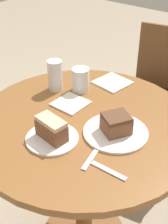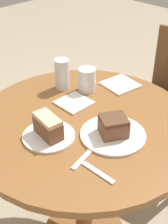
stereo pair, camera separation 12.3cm
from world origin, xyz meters
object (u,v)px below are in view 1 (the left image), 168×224
object	(u,v)px
plate_near	(116,132)
cake_slice_near	(116,124)
chair	(159,96)
glass_water	(81,81)
cake_slice_far	(51,129)
glass_lemonade	(55,77)
plate_far	(52,139)

from	to	relation	value
plate_near	cake_slice_near	bearing A→B (deg)	172.87
chair	plate_near	xyz separation A→B (m)	(0.17, -0.81, 0.29)
cake_slice_near	glass_water	bearing A→B (deg)	150.31
chair	cake_slice_far	xyz separation A→B (m)	(0.01, -0.98, 0.34)
plate_near	chair	bearing A→B (deg)	102.19
cake_slice_near	cake_slice_far	distance (m)	0.24
chair	glass_lemonade	world-z (taller)	glass_lemonade
glass_water	plate_near	bearing A→B (deg)	-29.69
plate_near	glass_lemonade	distance (m)	0.42
chair	cake_slice_far	size ratio (longest dim) A/B	6.89
glass_water	cake_slice_near	bearing A→B (deg)	-29.69
cake_slice_near	glass_lemonade	size ratio (longest dim) A/B	0.88
plate_near	glass_water	size ratio (longest dim) A/B	2.25
cake_slice_near	glass_lemonade	distance (m)	0.42
plate_near	plate_far	distance (m)	0.24
cake_slice_far	plate_far	bearing A→B (deg)	180.00
glass_water	cake_slice_far	bearing A→B (deg)	-68.13
chair	plate_near	world-z (taller)	chair
plate_far	cake_slice_near	xyz separation A→B (m)	(0.17, 0.17, 0.04)
plate_near	glass_lemonade	bearing A→B (deg)	164.77
plate_near	glass_water	world-z (taller)	glass_water
chair	cake_slice_far	distance (m)	1.04
chair	glass_lemonade	xyz separation A→B (m)	(-0.23, -0.70, 0.35)
plate_near	cake_slice_far	world-z (taller)	cake_slice_far
cake_slice_near	glass_lemonade	bearing A→B (deg)	164.77
plate_far	cake_slice_near	world-z (taller)	cake_slice_near
cake_slice_near	glass_water	xyz separation A→B (m)	(-0.31, 0.17, 0.00)
plate_far	cake_slice_far	distance (m)	0.05
plate_far	cake_slice_near	bearing A→B (deg)	46.59
plate_far	chair	bearing A→B (deg)	90.52
glass_water	chair	bearing A→B (deg)	78.30
cake_slice_far	glass_lemonade	xyz separation A→B (m)	(-0.24, 0.28, 0.01)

